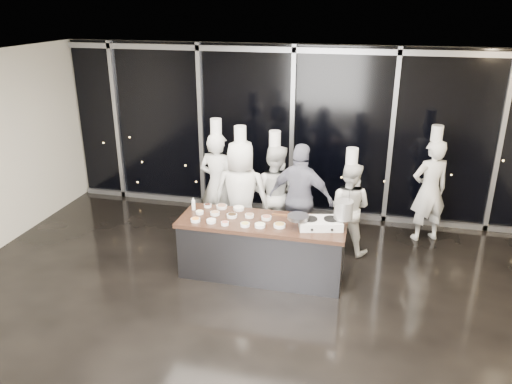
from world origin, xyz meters
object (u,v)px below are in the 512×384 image
stove (320,223)px  frying_pan (298,217)px  demo_counter (262,248)px  chef_center (274,192)px  guest (301,199)px  chef_left (241,195)px  chef_far_left (218,184)px  chef_right (348,207)px  stock_pot (344,210)px  chef_side (429,190)px

stove → frying_pan: (-0.32, -0.09, 0.10)m
demo_counter → frying_pan: frying_pan is taller
chef_center → guest: (0.50, -0.32, 0.05)m
demo_counter → guest: size_ratio=1.34×
chef_left → guest: bearing=-178.8°
chef_far_left → guest: size_ratio=1.14×
chef_far_left → chef_right: bearing=-171.1°
chef_left → chef_center: bearing=-142.8°
chef_left → guest: (0.97, 0.12, -0.02)m
chef_far_left → chef_center: size_ratio=1.08×
guest → chef_right: bearing=-157.9°
demo_counter → chef_far_left: bearing=131.6°
frying_pan → chef_left: (-1.08, 0.94, -0.13)m
chef_far_left → demo_counter: bearing=143.0°
chef_far_left → chef_right: (2.25, -0.10, -0.17)m
demo_counter → chef_center: chef_center is taller
chef_far_left → chef_left: chef_far_left is taller
chef_center → chef_right: 1.28m
stove → chef_center: bearing=112.5°
stove → chef_left: 1.63m
chef_right → chef_center: bearing=6.8°
chef_far_left → chef_center: (0.98, 0.06, -0.09)m
stove → stock_pot: (0.31, 0.07, 0.21)m
demo_counter → chef_side: size_ratio=1.21×
guest → chef_right: size_ratio=1.03×
chef_right → chef_side: chef_side is taller
stock_pot → guest: size_ratio=0.14×
stock_pot → chef_center: chef_center is taller
chef_far_left → chef_side: size_ratio=1.03×
chef_far_left → chef_left: size_ratio=1.00×
frying_pan → stock_pot: size_ratio=2.10×
demo_counter → guest: bearing=65.7°
chef_side → chef_left: bearing=-6.6°
frying_pan → guest: size_ratio=0.30×
demo_counter → chef_side: chef_side is taller
demo_counter → stove: stove is taller
chef_center → chef_left: bearing=50.3°
chef_right → chef_left: bearing=23.1°
frying_pan → chef_left: size_ratio=0.26×
demo_counter → chef_far_left: chef_far_left is taller
chef_center → chef_side: bearing=-159.2°
stock_pot → chef_right: chef_right is taller
demo_counter → chef_left: size_ratio=1.18×
stove → chef_right: chef_right is taller
chef_left → frying_pan: bearing=133.5°
chef_right → stock_pot: bearing=102.9°
chef_far_left → guest: chef_far_left is taller
chef_side → demo_counter: bearing=11.3°
chef_center → chef_right: (1.26, -0.16, -0.08)m
demo_counter → chef_far_left: 1.68m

